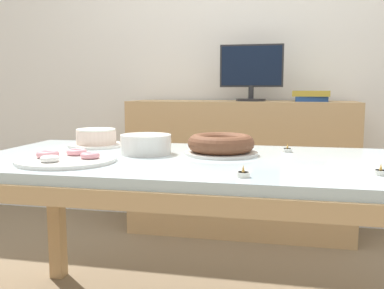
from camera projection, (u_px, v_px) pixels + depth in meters
wall_back at (246, 48)px, 3.15m from camera, size 8.00×0.10×2.60m
dining_table at (207, 179)px, 1.67m from camera, size 1.87×0.88×0.73m
sideboard at (240, 167)px, 2.97m from camera, size 1.52×0.44×0.92m
computer_monitor at (251, 73)px, 2.87m from camera, size 0.42×0.20×0.38m
book_stack at (311, 96)px, 2.81m from camera, size 0.25×0.20×0.07m
cake_chocolate_round at (96, 139)px, 1.99m from camera, size 0.26×0.26×0.08m
cake_golden_bundt at (221, 145)px, 1.75m from camera, size 0.30×0.30×0.08m
pastry_platter at (66, 159)px, 1.58m from camera, size 0.37×0.37×0.04m
plate_stack at (146, 144)px, 1.77m from camera, size 0.21×0.21×0.08m
tealight_near_cakes at (287, 150)px, 1.82m from camera, size 0.04×0.04×0.04m
tealight_near_front at (243, 174)px, 1.30m from camera, size 0.04×0.04×0.04m
tealight_right_edge at (381, 172)px, 1.33m from camera, size 0.04×0.04×0.04m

